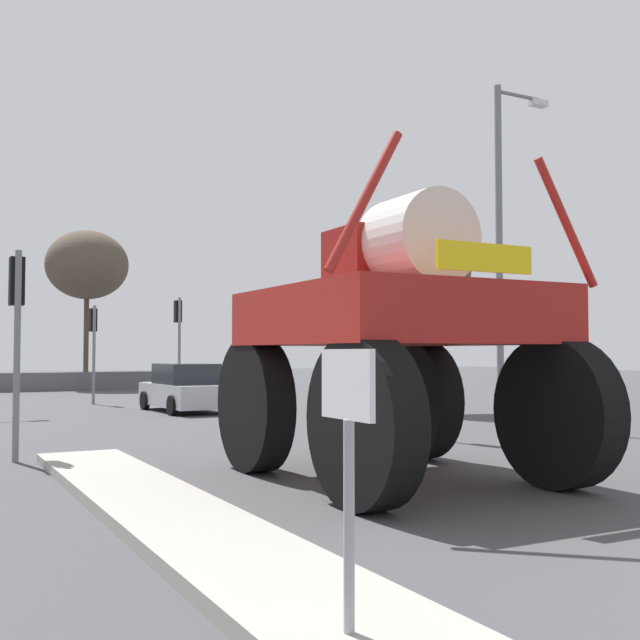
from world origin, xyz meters
The scene contains 13 objects.
ground_plane centered at (0.00, 18.00, 0.00)m, with size 120.00×120.00×0.00m, color #424244.
median_island centered at (-3.87, 5.89, 0.07)m, with size 1.35×10.28×0.15m, color #9E9B93.
lane_arrow_sign centered at (-4.01, 1.40, 1.35)m, with size 0.07×0.60×1.74m.
oversize_sprayer centered at (-0.12, 6.69, 2.08)m, with size 4.32×5.45×4.55m.
sedan_ahead centered at (1.15, 20.66, 0.71)m, with size 2.00×4.16×1.52m.
traffic_signal_near_left centered at (-4.86, 11.42, 2.65)m, with size 0.24×0.54×3.63m.
traffic_signal_near_right centered at (3.23, 11.41, 2.95)m, with size 0.24×0.54×4.05m.
traffic_signal_far_left centered at (2.47, 25.58, 2.89)m, with size 0.24×0.55×3.96m.
traffic_signal_far_right centered at (-0.71, 25.58, 2.60)m, with size 0.24×0.55×3.57m.
streetlight_near_right centered at (6.85, 12.24, 4.81)m, with size 1.74×0.24×8.75m.
bare_tree_right centered at (7.78, 16.82, 4.41)m, with size 2.78×2.78×5.62m.
bare_tree_far_center centered at (1.46, 38.17, 6.44)m, with size 4.25×4.25×8.27m.
roadside_barrier centered at (0.00, 36.00, 0.45)m, with size 24.59×0.24×0.90m, color #59595B.
Camera 1 is at (-6.39, -2.73, 1.87)m, focal length 42.83 mm.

